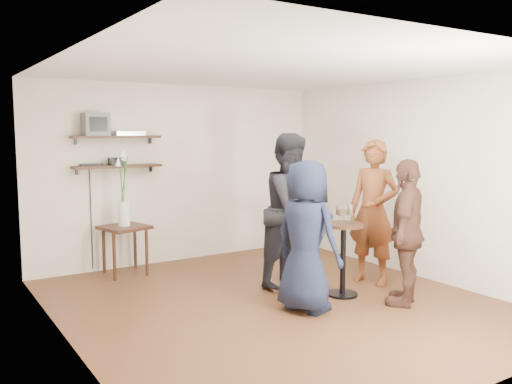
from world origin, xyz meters
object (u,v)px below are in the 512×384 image
(radio, at_px, (117,161))
(person_plaid, at_px, (373,212))
(dvd_deck, at_px, (128,133))
(side_table, at_px, (125,234))
(person_dark, at_px, (293,210))
(drinks_table, at_px, (343,249))
(person_brown, at_px, (407,232))
(crt_monitor, at_px, (95,124))
(person_navy, at_px, (307,236))

(radio, xyz_separation_m, person_plaid, (2.52, -2.33, -0.60))
(dvd_deck, xyz_separation_m, side_table, (-0.18, -0.25, -1.34))
(person_dark, bearing_deg, drinks_table, -90.00)
(dvd_deck, bearing_deg, person_plaid, -44.76)
(side_table, relative_size, person_brown, 0.41)
(person_plaid, bearing_deg, person_dark, -134.12)
(crt_monitor, relative_size, radio, 1.45)
(dvd_deck, height_order, drinks_table, dvd_deck)
(side_table, distance_m, person_brown, 3.67)
(crt_monitor, bearing_deg, drinks_table, -50.29)
(crt_monitor, height_order, person_dark, crt_monitor)
(crt_monitor, xyz_separation_m, radio, (0.28, 0.00, -0.50))
(radio, bearing_deg, crt_monitor, 180.00)
(dvd_deck, relative_size, side_table, 0.59)
(crt_monitor, relative_size, person_brown, 0.20)
(drinks_table, height_order, person_dark, person_dark)
(person_plaid, xyz_separation_m, person_dark, (-0.92, 0.46, 0.04))
(crt_monitor, xyz_separation_m, drinks_table, (2.11, -2.55, -1.46))
(dvd_deck, height_order, radio, dvd_deck)
(crt_monitor, xyz_separation_m, person_dark, (1.88, -1.87, -1.06))
(crt_monitor, xyz_separation_m, person_navy, (1.42, -2.74, -1.20))
(radio, relative_size, person_brown, 0.13)
(crt_monitor, height_order, person_brown, crt_monitor)
(dvd_deck, relative_size, person_plaid, 0.22)
(drinks_table, bearing_deg, person_navy, -164.74)
(dvd_deck, relative_size, person_navy, 0.24)
(crt_monitor, distance_m, radio, 0.57)
(side_table, relative_size, person_dark, 0.35)
(radio, height_order, person_plaid, person_plaid)
(side_table, bearing_deg, person_dark, -45.37)
(side_table, xyz_separation_m, person_navy, (1.14, -2.49, 0.26))
(drinks_table, height_order, person_brown, person_brown)
(radio, distance_m, person_plaid, 3.48)
(person_plaid, relative_size, person_navy, 1.12)
(person_plaid, relative_size, person_brown, 1.12)
(drinks_table, distance_m, person_brown, 0.77)
(person_brown, bearing_deg, crt_monitor, -83.80)
(side_table, bearing_deg, drinks_table, -51.36)
(person_navy, distance_m, person_brown, 1.16)
(crt_monitor, bearing_deg, dvd_deck, 0.00)
(dvd_deck, relative_size, person_dark, 0.21)
(side_table, relative_size, drinks_table, 0.78)
(person_dark, bearing_deg, side_table, 115.31)
(radio, relative_size, drinks_table, 0.26)
(dvd_deck, height_order, side_table, dvd_deck)
(side_table, distance_m, drinks_table, 2.95)
(drinks_table, bearing_deg, crt_monitor, 129.71)
(drinks_table, bearing_deg, person_dark, 109.32)
(crt_monitor, relative_size, person_navy, 0.20)
(person_plaid, bearing_deg, drinks_table, -90.00)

